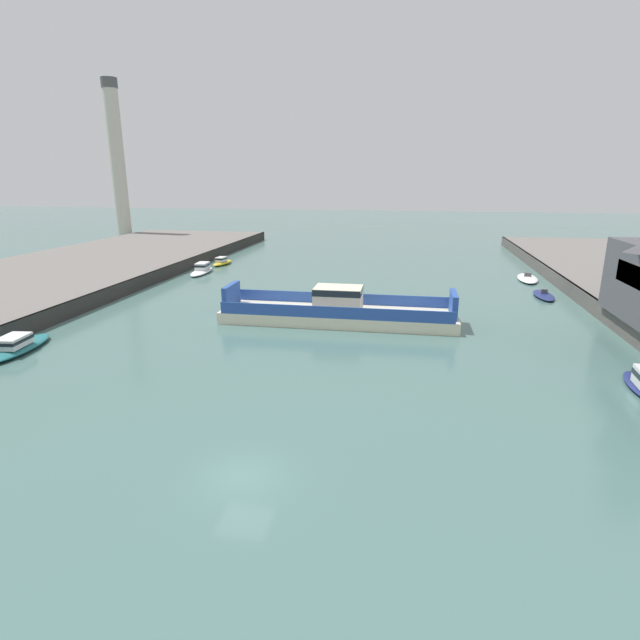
% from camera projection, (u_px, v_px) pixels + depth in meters
% --- Properties ---
extents(ground_plane, '(400.00, 400.00, 0.00)m').
position_uv_depth(ground_plane, '(243.00, 476.00, 23.34)').
color(ground_plane, '#476B66').
extents(chain_ferry, '(22.46, 5.89, 3.44)m').
position_uv_depth(chain_ferry, '(338.00, 311.00, 48.11)').
color(chain_ferry, beige).
rests_on(chain_ferry, ground).
extents(moored_boat_near_right, '(2.28, 5.63, 1.30)m').
position_uv_depth(moored_boat_near_right, '(222.00, 262.00, 80.04)').
color(moored_boat_near_right, yellow).
rests_on(moored_boat_near_right, ground).
extents(moored_boat_mid_left, '(3.31, 7.59, 1.43)m').
position_uv_depth(moored_boat_mid_left, '(17.00, 346.00, 39.87)').
color(moored_boat_mid_left, '#237075').
rests_on(moored_boat_mid_left, ground).
extents(moored_boat_mid_right, '(2.02, 5.85, 0.96)m').
position_uv_depth(moored_boat_mid_right, '(544.00, 295.00, 58.33)').
color(moored_boat_mid_right, navy).
rests_on(moored_boat_mid_right, ground).
extents(moored_boat_far_left, '(2.85, 7.66, 1.47)m').
position_uv_depth(moored_boat_far_left, '(202.00, 269.00, 73.17)').
color(moored_boat_far_left, white).
rests_on(moored_boat_far_left, ground).
extents(moored_boat_far_right, '(3.17, 7.41, 1.01)m').
position_uv_depth(moored_boat_far_right, '(527.00, 278.00, 68.05)').
color(moored_boat_far_right, white).
rests_on(moored_boat_far_right, ground).
extents(smokestack_distant_a, '(3.31, 3.31, 33.38)m').
position_uv_depth(smokestack_distant_a, '(117.00, 157.00, 107.37)').
color(smokestack_distant_a, beige).
rests_on(smokestack_distant_a, ground).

